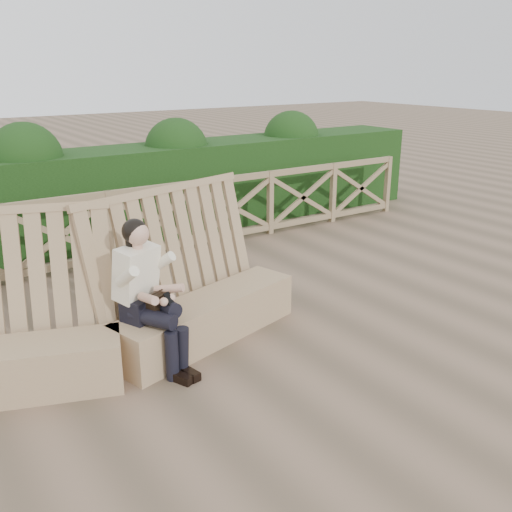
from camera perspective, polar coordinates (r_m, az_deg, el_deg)
ground at (r=6.19m, az=3.95°, el=-8.52°), size 60.00×60.00×0.00m
bench at (r=5.80m, az=-14.74°, el=-6.62°), size 4.39×1.45×1.61m
woman at (r=5.50m, az=-10.85°, el=-3.36°), size 0.57×0.93×1.47m
guardrail at (r=8.82m, az=-10.05°, el=3.49°), size 10.10×0.09×1.10m
hedge at (r=9.86m, az=-13.02°, el=6.07°), size 12.00×1.20×1.50m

